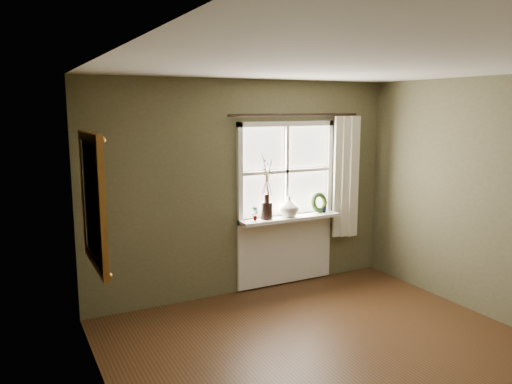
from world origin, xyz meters
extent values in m
plane|color=#402614|center=(0.00, 0.00, 0.00)|extent=(4.50, 4.50, 0.00)
plane|color=silver|center=(0.00, 0.00, 2.60)|extent=(4.50, 4.50, 0.00)
cube|color=brown|center=(0.00, 2.30, 1.30)|extent=(4.00, 0.10, 2.60)
cube|color=brown|center=(-2.05, 0.00, 1.30)|extent=(0.10, 4.50, 2.60)
cube|color=white|center=(0.55, 2.22, 0.89)|extent=(1.36, 0.06, 0.06)
cube|color=white|center=(0.55, 2.22, 2.07)|extent=(1.36, 0.06, 0.06)
cube|color=white|center=(-0.10, 2.22, 1.48)|extent=(0.06, 0.06, 1.24)
cube|color=white|center=(1.20, 2.22, 1.48)|extent=(0.06, 0.06, 1.24)
cube|color=white|center=(0.55, 2.22, 1.48)|extent=(1.24, 0.05, 0.04)
cube|color=white|center=(0.55, 2.22, 1.48)|extent=(0.04, 0.05, 1.12)
cube|color=white|center=(0.23, 2.25, 1.77)|extent=(0.59, 0.01, 0.53)
cube|color=white|center=(0.88, 2.25, 1.77)|extent=(0.59, 0.01, 0.53)
cube|color=white|center=(0.23, 2.25, 1.19)|extent=(0.59, 0.01, 0.53)
cube|color=white|center=(0.88, 2.25, 1.19)|extent=(0.59, 0.01, 0.53)
cube|color=white|center=(0.55, 2.12, 0.90)|extent=(1.36, 0.26, 0.04)
cube|color=white|center=(0.55, 2.23, 0.46)|extent=(1.36, 0.04, 0.88)
cylinder|color=black|center=(0.21, 2.12, 1.03)|extent=(0.16, 0.16, 0.21)
imported|color=beige|center=(0.53, 2.12, 1.05)|extent=(0.26, 0.26, 0.26)
torus|color=#253E1B|center=(1.01, 2.16, 1.02)|extent=(0.29, 0.17, 0.28)
imported|color=#253E1B|center=(0.05, 2.12, 1.01)|extent=(0.11, 0.08, 0.18)
imported|color=#253E1B|center=(1.07, 2.12, 0.99)|extent=(0.09, 0.08, 0.15)
cube|color=beige|center=(1.39, 2.13, 1.37)|extent=(0.36, 0.12, 1.59)
cylinder|color=black|center=(0.65, 2.17, 2.18)|extent=(1.84, 0.03, 0.03)
cube|color=white|center=(-1.97, 1.23, 1.49)|extent=(0.02, 0.81, 1.00)
cube|color=#A86B31|center=(-1.96, 1.23, 2.03)|extent=(0.05, 0.98, 0.08)
cube|color=#A86B31|center=(-1.96, 1.23, 0.94)|extent=(0.05, 0.98, 0.08)
cube|color=#A86B31|center=(-1.96, 0.79, 1.49)|extent=(0.05, 0.08, 1.00)
cube|color=#A86B31|center=(-1.96, 1.68, 1.49)|extent=(0.05, 0.08, 1.00)
sphere|color=silver|center=(-1.91, 1.20, 1.97)|extent=(0.04, 0.04, 0.04)
sphere|color=silver|center=(-1.91, 1.23, 1.93)|extent=(0.04, 0.04, 0.04)
sphere|color=silver|center=(-1.91, 1.26, 1.98)|extent=(0.04, 0.04, 0.04)
camera|label=1|loc=(-2.63, -3.12, 2.27)|focal=35.00mm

